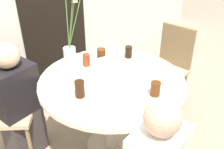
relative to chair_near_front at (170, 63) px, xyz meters
The scene contains 13 objects.
ground_plane 1.09m from the chair_near_front, behind, with size 16.00×16.00×0.00m, color gray.
doorway_panel 1.41m from the chair_near_front, 113.98° to the left, with size 0.90×0.01×2.05m.
dining_table 0.95m from the chair_near_front, behind, with size 1.18×1.18×0.75m.
chair_near_front is the anchor object (origin of this frame).
birthday_cake 0.95m from the chair_near_front, behind, with size 0.24×0.24×0.14m.
flower_vase 1.19m from the chair_near_front, 155.47° to the left, with size 0.18×0.19×0.69m.
side_plate 0.66m from the chair_near_front, behind, with size 0.21×0.21×0.01m.
drink_glass_0 1.03m from the chair_near_front, 161.18° to the right, with size 0.07×0.07×0.11m.
drink_glass_1 0.89m from the chair_near_front, 157.82° to the left, with size 0.08×0.08×0.13m.
drink_glass_2 1.32m from the chair_near_front, behind, with size 0.07×0.07×0.13m.
drink_glass_3 0.64m from the chair_near_front, 161.28° to the left, with size 0.07×0.07×0.11m.
drink_glass_4 1.03m from the chair_near_front, 157.25° to the left, with size 0.06×0.06×0.11m.
person_guest 1.61m from the chair_near_front, 155.69° to the left, with size 0.34×0.24×1.08m.
Camera 1 is at (-1.35, -1.06, 1.81)m, focal length 40.00 mm.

